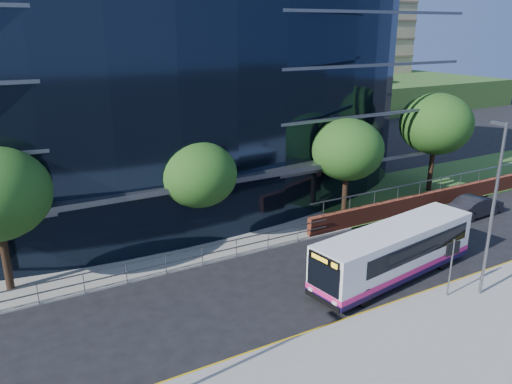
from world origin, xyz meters
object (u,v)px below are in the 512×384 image
tree_dist_f (379,81)px  streetlight_east (493,206)px  tree_dist_e (297,86)px  tree_far_d (436,124)px  tree_far_c (347,150)px  tree_far_b (199,174)px  street_sign (452,256)px  parked_car (476,206)px  city_bus (395,251)px

tree_dist_f → streetlight_east: bearing=-127.6°
tree_dist_e → tree_far_d: bearing=-104.9°
streetlight_east → tree_far_d: bearing=50.6°
tree_dist_f → streetlight_east: streetlight_east is taller
tree_far_c → tree_far_d: tree_far_d is taller
tree_far_b → tree_dist_f: size_ratio=1.00×
tree_far_c → tree_far_d: size_ratio=0.87×
street_sign → tree_dist_f: (35.50, 43.59, 2.06)m
tree_far_b → tree_far_c: bearing=-2.9°
street_sign → tree_far_d: bearing=45.2°
street_sign → parked_car: street_sign is taller
tree_far_d → tree_dist_f: bearing=53.1°
street_sign → city_bus: bearing=103.2°
tree_far_c → street_sign: bearing=-103.3°
tree_dist_e → tree_dist_f: size_ratio=1.08×
streetlight_east → tree_dist_e: bearing=66.9°
parked_car → tree_far_b: bearing=72.3°
parked_car → street_sign: bearing=119.3°
tree_dist_f → streetlight_east: size_ratio=0.76×
city_bus → streetlight_east: bearing=-65.3°
street_sign → tree_dist_f: size_ratio=0.46×
tree_far_d → streetlight_east: bearing=-129.4°
streetlight_east → parked_car: 11.79m
street_sign → tree_far_d: (11.50, 11.59, 3.04)m
street_sign → tree_far_d: tree_far_d is taller
streetlight_east → city_bus: bearing=122.6°
street_sign → tree_dist_e: 45.99m
tree_dist_f → tree_far_c: bearing=-135.0°
city_bus → street_sign: bearing=-84.8°
tree_far_b → city_bus: size_ratio=0.60×
tree_far_b → tree_dist_e: tree_dist_e is taller
tree_far_d → city_bus: size_ratio=0.74×
city_bus → tree_far_d: bearing=28.0°
street_sign → tree_dist_f: tree_dist_f is taller
parked_car → city_bus: bearing=105.7°
street_sign → city_bus: size_ratio=0.28×
tree_far_b → tree_dist_f: 53.90m
tree_dist_e → streetlight_east: bearing=-113.1°
tree_far_c → tree_dist_e: (17.00, 31.00, 0.00)m
streetlight_east → tree_far_c: bearing=84.9°
tree_far_d → tree_dist_f: 40.01m
street_sign → tree_far_b: (-7.50, 11.09, 2.06)m
streetlight_east → tree_far_b: bearing=127.6°
tree_dist_f → city_bus: 54.60m
tree_dist_e → tree_far_b: bearing=-131.5°
tree_far_b → tree_far_d: tree_far_d is taller
tree_far_c → tree_dist_f: size_ratio=1.08×
tree_far_b → tree_far_c: size_ratio=0.93×
tree_far_b → tree_dist_e: (27.00, 30.50, 0.33)m
city_bus → parked_car: (10.84, 3.67, -0.71)m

